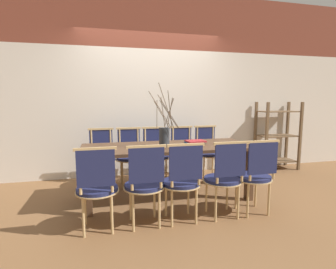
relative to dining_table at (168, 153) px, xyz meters
The scene contains 16 objects.
ground_plane 0.63m from the dining_table, ahead, with size 16.00×16.00×0.00m, color brown.
wall_rear 1.60m from the dining_table, 90.00° to the left, with size 12.00×0.06×3.20m.
dining_table is the anchor object (origin of this frame).
chair_near_leftend 1.18m from the dining_table, 141.18° to the right, with size 0.44×0.44×0.90m.
chair_near_left 0.87m from the dining_table, 120.39° to the right, with size 0.44×0.44×0.90m.
chair_near_center 0.75m from the dining_table, 91.94° to the right, with size 0.44×0.44×0.90m.
chair_near_right 0.89m from the dining_table, 57.24° to the right, with size 0.44×0.44×0.90m.
chair_near_rightend 1.15m from the dining_table, 40.39° to the right, with size 0.44×0.44×0.90m.
chair_far_leftend 1.16m from the dining_table, 140.05° to the left, with size 0.44×0.44×0.90m.
chair_far_left 0.87m from the dining_table, 121.02° to the left, with size 0.44×0.44×0.90m.
chair_far_center 0.75m from the dining_table, 92.28° to the left, with size 0.44×0.44×0.90m.
chair_far_right 0.87m from the dining_table, 58.86° to the left, with size 0.44×0.44×0.90m.
chair_far_rightend 1.16m from the dining_table, 39.95° to the left, with size 0.44×0.44×0.90m.
vase_centerpiece 0.26m from the dining_table, 136.51° to the right, with size 0.38×0.34×0.82m.
book_stack 0.44m from the dining_table, 11.00° to the left, with size 0.28×0.23×0.04m.
shelving_rack 2.63m from the dining_table, 22.34° to the left, with size 0.77×0.42×1.30m.
Camera 1 is at (-0.83, -3.37, 1.34)m, focal length 28.00 mm.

